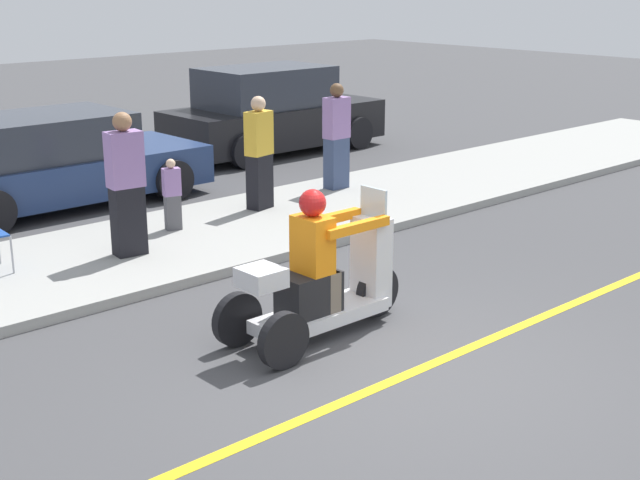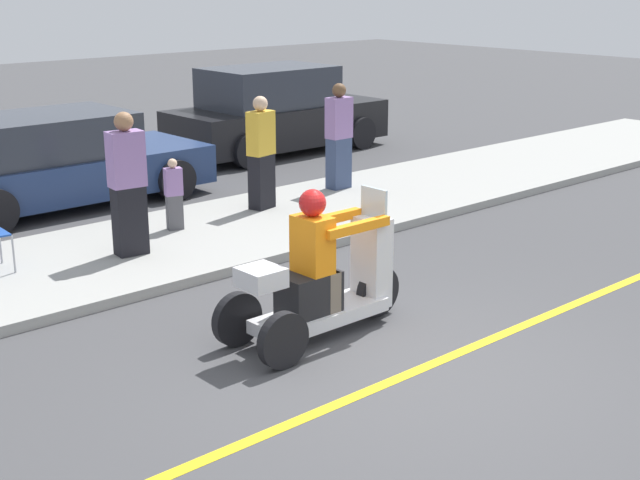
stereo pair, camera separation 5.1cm
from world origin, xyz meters
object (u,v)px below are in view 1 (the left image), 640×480
motorcycle_trike (321,283)px  spectator_by_tree (259,155)px  parked_car_lot_center (272,113)px  spectator_far_back (337,138)px  spectator_mid_group (126,187)px  parked_car_lot_far (53,162)px  spectator_end_of_line (172,196)px

motorcycle_trike → spectator_by_tree: spectator_by_tree is taller
spectator_by_tree → parked_car_lot_center: size_ratio=0.37×
motorcycle_trike → parked_car_lot_center: bearing=53.7°
motorcycle_trike → spectator_far_back: spectator_far_back is taller
motorcycle_trike → spectator_mid_group: size_ratio=1.19×
spectator_far_back → parked_car_lot_far: bearing=146.4°
spectator_end_of_line → parked_car_lot_far: parked_car_lot_far is taller
motorcycle_trike → parked_car_lot_far: bearing=86.3°
parked_car_lot_center → motorcycle_trike: bearing=-126.3°
motorcycle_trike → spectator_far_back: 5.78m
spectator_mid_group → spectator_end_of_line: 1.22m
motorcycle_trike → spectator_mid_group: spectator_mid_group is taller
spectator_by_tree → parked_car_lot_center: 4.91m
motorcycle_trike → spectator_far_back: bearing=45.4°
spectator_by_tree → spectator_far_back: size_ratio=0.98×
spectator_far_back → spectator_mid_group: bearing=-168.5°
motorcycle_trike → spectator_mid_group: (-0.22, 3.23, 0.43)m
spectator_mid_group → parked_car_lot_center: bearing=37.0°
motorcycle_trike → spectator_by_tree: bearing=59.1°
spectator_end_of_line → parked_car_lot_center: (4.81, 3.79, 0.20)m
spectator_end_of_line → spectator_mid_group: bearing=-150.0°
spectator_mid_group → parked_car_lot_far: spectator_mid_group is taller
spectator_far_back → parked_car_lot_center: 3.83m
spectator_end_of_line → parked_car_lot_center: 6.13m
motorcycle_trike → spectator_end_of_line: (0.78, 3.81, 0.05)m
motorcycle_trike → spectator_by_tree: 4.58m
spectator_end_of_line → parked_car_lot_far: bearing=97.6°
spectator_by_tree → spectator_end_of_line: (-1.56, -0.10, -0.32)m
motorcycle_trike → spectator_by_tree: (2.35, 3.92, 0.37)m
spectator_by_tree → spectator_mid_group: bearing=-165.1°
spectator_by_tree → spectator_mid_group: (-2.57, -0.68, 0.05)m
spectator_by_tree → spectator_mid_group: 2.66m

